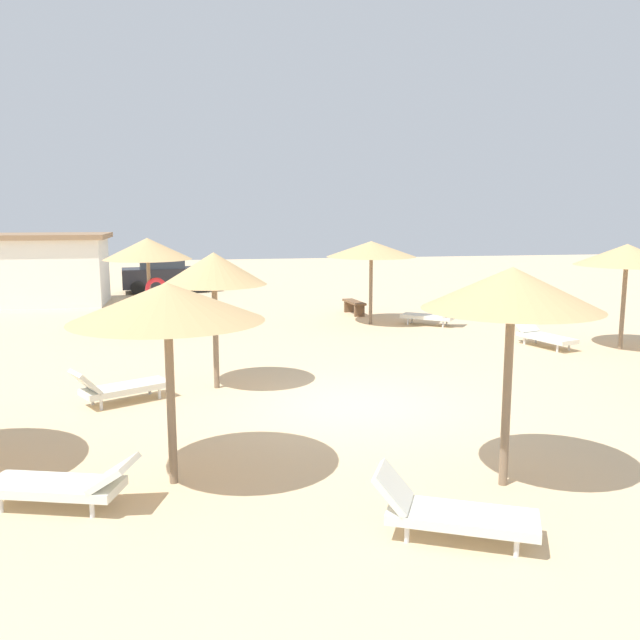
{
  "coord_description": "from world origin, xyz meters",
  "views": [
    {
      "loc": [
        -2.91,
        -12.06,
        3.74
      ],
      "look_at": [
        0.0,
        3.0,
        1.2
      ],
      "focal_mm": 37.03,
      "sensor_mm": 36.0,
      "label": 1
    }
  ],
  "objects_px": {
    "lounger_2": "(431,316)",
    "lounger_5": "(450,512)",
    "bench_1": "(354,305)",
    "parked_car": "(166,274)",
    "lounger_4": "(119,387)",
    "beach_cabana": "(50,269)",
    "parasol_0": "(627,255)",
    "parasol_1": "(167,303)",
    "parasol_5": "(512,289)",
    "lounger_1": "(64,484)",
    "parasol_2": "(371,249)",
    "parasol_4": "(214,269)",
    "lounger_0": "(543,335)",
    "parasol_6": "(148,249)",
    "bench_0": "(193,300)"
  },
  "relations": [
    {
      "from": "parked_car",
      "to": "beach_cabana",
      "type": "distance_m",
      "value": 5.63
    },
    {
      "from": "parasol_4",
      "to": "lounger_4",
      "type": "relative_size",
      "value": 1.49
    },
    {
      "from": "lounger_0",
      "to": "lounger_1",
      "type": "relative_size",
      "value": 1.0
    },
    {
      "from": "bench_0",
      "to": "bench_1",
      "type": "bearing_deg",
      "value": -22.42
    },
    {
      "from": "lounger_5",
      "to": "parked_car",
      "type": "bearing_deg",
      "value": 99.32
    },
    {
      "from": "lounger_0",
      "to": "lounger_5",
      "type": "height_order",
      "value": "lounger_5"
    },
    {
      "from": "parasol_6",
      "to": "bench_1",
      "type": "distance_m",
      "value": 7.67
    },
    {
      "from": "lounger_4",
      "to": "lounger_0",
      "type": "bearing_deg",
      "value": 17.41
    },
    {
      "from": "parasol_1",
      "to": "parked_car",
      "type": "height_order",
      "value": "parasol_1"
    },
    {
      "from": "lounger_2",
      "to": "lounger_5",
      "type": "xyz_separation_m",
      "value": [
        -4.88,
        -13.72,
        0.0
      ]
    },
    {
      "from": "lounger_1",
      "to": "bench_0",
      "type": "height_order",
      "value": "lounger_1"
    },
    {
      "from": "parasol_2",
      "to": "lounger_4",
      "type": "distance_m",
      "value": 11.03
    },
    {
      "from": "lounger_5",
      "to": "parked_car",
      "type": "distance_m",
      "value": 25.2
    },
    {
      "from": "parasol_2",
      "to": "lounger_0",
      "type": "xyz_separation_m",
      "value": [
        3.73,
        -4.53,
        -2.18
      ]
    },
    {
      "from": "parasol_4",
      "to": "beach_cabana",
      "type": "xyz_separation_m",
      "value": [
        -6.08,
        14.22,
        -1.1
      ]
    },
    {
      "from": "lounger_4",
      "to": "parked_car",
      "type": "relative_size",
      "value": 0.47
    },
    {
      "from": "lounger_0",
      "to": "lounger_4",
      "type": "distance_m",
      "value": 11.55
    },
    {
      "from": "bench_0",
      "to": "lounger_4",
      "type": "bearing_deg",
      "value": -96.65
    },
    {
      "from": "parasol_0",
      "to": "beach_cabana",
      "type": "distance_m",
      "value": 21.06
    },
    {
      "from": "parasol_2",
      "to": "bench_0",
      "type": "bearing_deg",
      "value": 142.02
    },
    {
      "from": "parasol_0",
      "to": "lounger_0",
      "type": "xyz_separation_m",
      "value": [
        -1.91,
        0.73,
        -2.26
      ]
    },
    {
      "from": "parasol_5",
      "to": "lounger_0",
      "type": "bearing_deg",
      "value": 57.69
    },
    {
      "from": "lounger_4",
      "to": "lounger_5",
      "type": "relative_size",
      "value": 1.0
    },
    {
      "from": "lounger_2",
      "to": "beach_cabana",
      "type": "relative_size",
      "value": 0.4
    },
    {
      "from": "parasol_0",
      "to": "lounger_1",
      "type": "bearing_deg",
      "value": -150.47
    },
    {
      "from": "parked_car",
      "to": "lounger_5",
      "type": "bearing_deg",
      "value": -80.68
    },
    {
      "from": "lounger_0",
      "to": "lounger_1",
      "type": "distance_m",
      "value": 13.86
    },
    {
      "from": "lounger_1",
      "to": "bench_1",
      "type": "xyz_separation_m",
      "value": [
        7.45,
        14.85,
        0.03
      ]
    },
    {
      "from": "parasol_2",
      "to": "lounger_2",
      "type": "bearing_deg",
      "value": -19.03
    },
    {
      "from": "lounger_0",
      "to": "bench_1",
      "type": "bearing_deg",
      "value": 119.36
    },
    {
      "from": "parasol_0",
      "to": "parked_car",
      "type": "height_order",
      "value": "parasol_0"
    },
    {
      "from": "parasol_5",
      "to": "lounger_2",
      "type": "distance_m",
      "value": 13.14
    },
    {
      "from": "lounger_4",
      "to": "beach_cabana",
      "type": "distance_m",
      "value": 15.61
    },
    {
      "from": "lounger_1",
      "to": "parked_car",
      "type": "relative_size",
      "value": 0.48
    },
    {
      "from": "lounger_1",
      "to": "lounger_4",
      "type": "bearing_deg",
      "value": 87.66
    },
    {
      "from": "bench_1",
      "to": "parked_car",
      "type": "xyz_separation_m",
      "value": [
        -7.02,
        8.33,
        0.48
      ]
    },
    {
      "from": "parasol_1",
      "to": "parasol_4",
      "type": "bearing_deg",
      "value": 81.04
    },
    {
      "from": "lounger_4",
      "to": "parasol_4",
      "type": "bearing_deg",
      "value": 22.17
    },
    {
      "from": "lounger_2",
      "to": "parasol_5",
      "type": "bearing_deg",
      "value": -106.06
    },
    {
      "from": "parasol_5",
      "to": "lounger_2",
      "type": "relative_size",
      "value": 1.61
    },
    {
      "from": "lounger_0",
      "to": "parasol_4",
      "type": "bearing_deg",
      "value": -163.64
    },
    {
      "from": "lounger_1",
      "to": "lounger_2",
      "type": "relative_size",
      "value": 1.07
    },
    {
      "from": "beach_cabana",
      "to": "parasol_2",
      "type": "bearing_deg",
      "value": -31.49
    },
    {
      "from": "parasol_0",
      "to": "parasol_1",
      "type": "relative_size",
      "value": 1.02
    },
    {
      "from": "lounger_1",
      "to": "lounger_4",
      "type": "xyz_separation_m",
      "value": [
        0.19,
        4.7,
        0.01
      ]
    },
    {
      "from": "lounger_4",
      "to": "lounger_5",
      "type": "distance_m",
      "value": 7.7
    },
    {
      "from": "parasol_6",
      "to": "parked_car",
      "type": "relative_size",
      "value": 0.7
    },
    {
      "from": "parked_car",
      "to": "parasol_4",
      "type": "bearing_deg",
      "value": -84.54
    },
    {
      "from": "parasol_5",
      "to": "lounger_0",
      "type": "distance_m",
      "value": 10.38
    },
    {
      "from": "parasol_1",
      "to": "parasol_5",
      "type": "height_order",
      "value": "parasol_5"
    }
  ]
}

